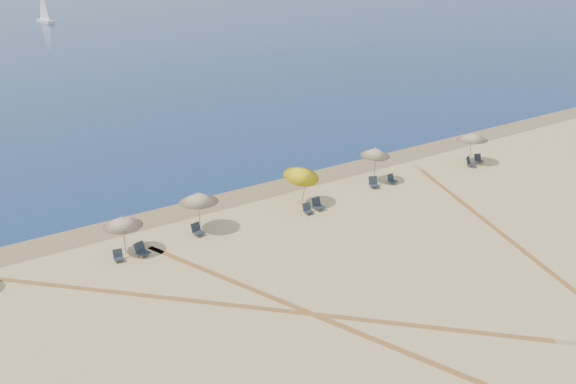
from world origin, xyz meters
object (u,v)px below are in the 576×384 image
at_px(umbrella_2, 199,197).
at_px(chair_10, 478,159).
at_px(chair_5, 308,209).
at_px(chair_7, 374,183).
at_px(umbrella_1, 123,221).
at_px(chair_2, 118,256).
at_px(chair_4, 197,230).
at_px(sailboat_0, 44,11).
at_px(umbrella_5, 472,137).
at_px(umbrella_3, 302,173).
at_px(chair_9, 470,162).
at_px(umbrella_4, 375,152).
at_px(chair_6, 318,204).
at_px(chair_8, 392,179).
at_px(chair_3, 141,250).

bearing_deg(umbrella_2, chair_10, -3.06).
height_order(chair_5, chair_7, chair_7).
relative_size(umbrella_1, chair_5, 3.26).
distance_m(umbrella_2, chair_7, 13.06).
height_order(umbrella_1, chair_2, umbrella_1).
bearing_deg(chair_4, sailboat_0, 71.90).
bearing_deg(umbrella_5, sailboat_0, 91.43).
height_order(umbrella_5, chair_7, umbrella_5).
bearing_deg(sailboat_0, chair_10, -97.71).
distance_m(umbrella_3, chair_9, 14.81).
distance_m(umbrella_3, umbrella_4, 6.56).
xyz_separation_m(chair_6, sailboat_0, (12.08, 105.93, 2.02)).
bearing_deg(chair_8, chair_10, -6.00).
xyz_separation_m(umbrella_2, chair_8, (14.50, -0.71, -1.80)).
height_order(chair_2, chair_8, chair_8).
relative_size(umbrella_5, chair_10, 3.18).
bearing_deg(umbrella_4, chair_6, -165.97).
relative_size(umbrella_2, umbrella_4, 0.94).
bearing_deg(chair_4, umbrella_2, 39.31).
bearing_deg(umbrella_5, chair_8, 177.62).
bearing_deg(chair_7, chair_10, 18.71).
relative_size(umbrella_4, chair_2, 3.89).
distance_m(chair_2, sailboat_0, 108.29).
bearing_deg(umbrella_4, chair_4, -177.87).
relative_size(chair_10, sailboat_0, 0.10).
relative_size(umbrella_3, sailboat_0, 0.36).
xyz_separation_m(umbrella_5, chair_7, (-9.28, 0.45, -1.79)).
xyz_separation_m(umbrella_1, chair_2, (-0.63, -0.61, -1.63)).
bearing_deg(chair_8, chair_9, -8.92).
relative_size(umbrella_1, chair_9, 2.47).
bearing_deg(chair_10, umbrella_2, -161.18).
bearing_deg(umbrella_1, umbrella_4, 1.09).
height_order(umbrella_2, chair_3, umbrella_2).
relative_size(umbrella_3, chair_10, 3.63).
relative_size(umbrella_2, chair_5, 3.54).
height_order(umbrella_2, umbrella_4, umbrella_4).
bearing_deg(chair_9, sailboat_0, 67.80).
relative_size(umbrella_1, umbrella_3, 0.80).
relative_size(umbrella_5, chair_3, 2.96).
bearing_deg(chair_2, chair_7, 11.96).
distance_m(umbrella_4, chair_4, 14.10).
xyz_separation_m(umbrella_2, chair_7, (12.92, -0.58, -1.76)).
relative_size(umbrella_3, chair_7, 3.13).
distance_m(chair_4, chair_8, 14.91).
bearing_deg(umbrella_3, umbrella_1, 179.41).
relative_size(chair_5, chair_10, 0.89).
relative_size(umbrella_5, chair_4, 3.33).
height_order(umbrella_2, chair_10, umbrella_2).
distance_m(chair_2, chair_5, 11.90).
xyz_separation_m(umbrella_1, umbrella_3, (11.65, -0.12, 0.34)).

